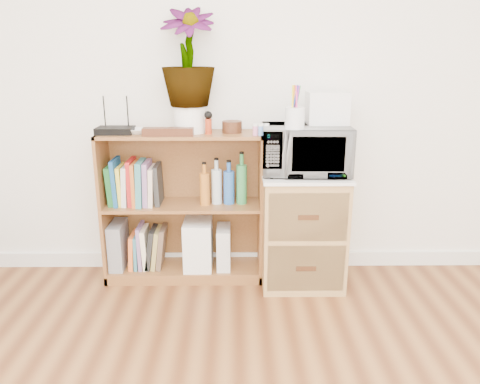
{
  "coord_description": "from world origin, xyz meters",
  "views": [
    {
      "loc": [
        -0.02,
        -0.72,
        1.42
      ],
      "look_at": [
        0.01,
        1.95,
        0.62
      ],
      "focal_mm": 35.0,
      "sensor_mm": 36.0,
      "label": 1
    }
  ],
  "objects": [
    {
      "name": "pen_cup",
      "position": [
        0.32,
        1.9,
        1.07
      ],
      "size": [
        0.11,
        0.11,
        0.12
      ],
      "primitive_type": "cylinder",
      "color": "white",
      "rests_on": "microwave"
    },
    {
      "name": "magazine_holder_left",
      "position": [
        -0.3,
        2.09,
        0.23
      ],
      "size": [
        0.1,
        0.25,
        0.32
      ],
      "primitive_type": "cube",
      "color": "white",
      "rests_on": "bookshelf"
    },
    {
      "name": "microwave",
      "position": [
        0.4,
        2.02,
        0.86
      ],
      "size": [
        0.53,
        0.36,
        0.29
      ],
      "primitive_type": "imported",
      "rotation": [
        0.0,
        0.0,
        -0.03
      ],
      "color": "silver",
      "rests_on": "wicker_unit"
    },
    {
      "name": "magazine_holder_mid",
      "position": [
        -0.22,
        2.09,
        0.23
      ],
      "size": [
        0.1,
        0.25,
        0.31
      ],
      "primitive_type": "cube",
      "color": "white",
      "rests_on": "bookshelf"
    },
    {
      "name": "wooden_bowl",
      "position": [
        -0.04,
        2.11,
        0.99
      ],
      "size": [
        0.12,
        0.12,
        0.07
      ],
      "primitive_type": "cylinder",
      "color": "#391D0F",
      "rests_on": "bookshelf"
    },
    {
      "name": "white_bowl",
      "position": [
        -0.61,
        2.07,
        0.97
      ],
      "size": [
        0.13,
        0.13,
        0.03
      ],
      "primitive_type": "imported",
      "color": "white",
      "rests_on": "bookshelf"
    },
    {
      "name": "file_box",
      "position": [
        -0.78,
        2.1,
        0.22
      ],
      "size": [
        0.09,
        0.24,
        0.3
      ],
      "primitive_type": "cube",
      "color": "gray",
      "rests_on": "bookshelf"
    },
    {
      "name": "router",
      "position": [
        -0.74,
        2.08,
        0.97
      ],
      "size": [
        0.22,
        0.15,
        0.04
      ],
      "primitive_type": "cube",
      "color": "black",
      "rests_on": "bookshelf"
    },
    {
      "name": "lower_books",
      "position": [
        -0.59,
        2.1,
        0.2
      ],
      "size": [
        0.24,
        0.19,
        0.29
      ],
      "color": "orange",
      "rests_on": "bookshelf"
    },
    {
      "name": "wicker_unit",
      "position": [
        0.4,
        2.02,
        0.35
      ],
      "size": [
        0.5,
        0.45,
        0.7
      ],
      "primitive_type": "cube",
      "color": "#9E7542",
      "rests_on": "ground"
    },
    {
      "name": "magazine_holder_right",
      "position": [
        -0.1,
        2.09,
        0.21
      ],
      "size": [
        0.09,
        0.22,
        0.27
      ],
      "primitive_type": "cube",
      "color": "silver",
      "rests_on": "bookshelf"
    },
    {
      "name": "trinket_box",
      "position": [
        -0.41,
        2.0,
        0.97
      ],
      "size": [
        0.3,
        0.07,
        0.05
      ],
      "primitive_type": "cube",
      "color": "#3B1C10",
      "rests_on": "bookshelf"
    },
    {
      "name": "paint_jars",
      "position": [
        0.13,
        2.01,
        0.98
      ],
      "size": [
        0.1,
        0.04,
        0.05
      ],
      "primitive_type": "cube",
      "color": "#D17492",
      "rests_on": "bookshelf"
    },
    {
      "name": "plant_pot",
      "position": [
        -0.3,
        2.12,
        1.03
      ],
      "size": [
        0.19,
        0.19,
        0.16
      ],
      "primitive_type": "cylinder",
      "color": "white",
      "rests_on": "bookshelf"
    },
    {
      "name": "kokeshi_doll",
      "position": [
        -0.18,
        2.06,
        1.0
      ],
      "size": [
        0.04,
        0.04,
        0.09
      ],
      "primitive_type": "cylinder",
      "color": "#A93114",
      "rests_on": "bookshelf"
    },
    {
      "name": "small_appliance",
      "position": [
        0.53,
        2.1,
        1.1
      ],
      "size": [
        0.24,
        0.2,
        0.19
      ],
      "primitive_type": "cube",
      "color": "white",
      "rests_on": "microwave"
    },
    {
      "name": "liquor_bottles",
      "position": [
        -0.09,
        2.1,
        0.64
      ],
      "size": [
        0.29,
        0.07,
        0.32
      ],
      "color": "#BF6E23",
      "rests_on": "bookshelf"
    },
    {
      "name": "skirting_board",
      "position": [
        0.0,
        2.24,
        0.05
      ],
      "size": [
        4.0,
        0.02,
        0.1
      ],
      "primitive_type": "cube",
      "color": "white",
      "rests_on": "ground"
    },
    {
      "name": "bookshelf",
      "position": [
        -0.35,
        2.1,
        0.47
      ],
      "size": [
        1.0,
        0.3,
        0.95
      ],
      "primitive_type": "cube",
      "color": "brown",
      "rests_on": "ground"
    },
    {
      "name": "potted_plant",
      "position": [
        -0.3,
        2.12,
        1.39
      ],
      "size": [
        0.32,
        0.32,
        0.57
      ],
      "primitive_type": "imported",
      "color": "#2F722D",
      "rests_on": "plant_pot"
    },
    {
      "name": "cookbooks",
      "position": [
        -0.65,
        2.1,
        0.63
      ],
      "size": [
        0.33,
        0.2,
        0.29
      ],
      "color": "#1B662A",
      "rests_on": "bookshelf"
    }
  ]
}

